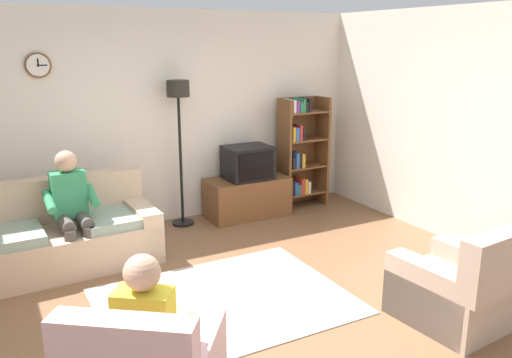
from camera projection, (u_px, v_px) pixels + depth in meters
ground_plane at (255, 305)px, 4.68m from camera, size 12.00×12.00×0.00m
back_wall_assembly at (156, 119)px, 6.59m from camera, size 6.20×0.17×2.70m
right_wall at (486, 132)px, 5.64m from camera, size 0.12×5.80×2.70m
couch at (62, 238)px, 5.42m from camera, size 1.93×0.96×0.90m
tv_stand at (247, 197)px, 7.02m from camera, size 1.10×0.56×0.53m
tv at (248, 163)px, 6.88m from camera, size 0.60×0.49×0.44m
bookshelf at (299, 151)px, 7.35m from camera, size 0.68×0.36×1.55m
floor_lamp at (179, 113)px, 6.39m from camera, size 0.28×0.28×1.85m
armchair_near_bookshelf at (458, 290)px, 4.34m from camera, size 0.87×0.95×0.90m
area_rug at (225, 301)px, 4.74m from camera, size 2.20×1.70×0.01m
person_on_couch at (72, 204)px, 5.28m from camera, size 0.52×0.55×1.24m
person_in_left_armchair at (150, 327)px, 3.18m from camera, size 0.62×0.64×1.12m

